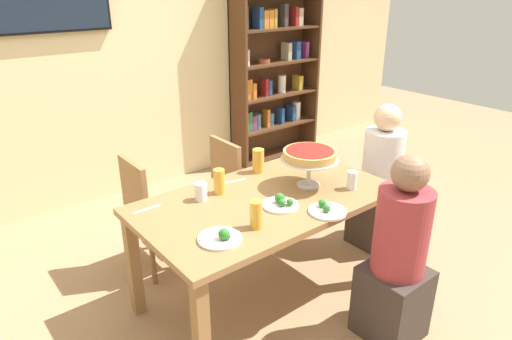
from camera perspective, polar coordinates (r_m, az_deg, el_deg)
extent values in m
plane|color=#9E7A56|center=(3.19, 1.16, -15.48)|extent=(12.00, 12.00, 0.00)
cube|color=beige|center=(4.45, -17.68, 14.43)|extent=(8.00, 0.12, 2.80)
cube|color=olive|center=(2.80, 1.28, -3.84)|extent=(1.59, 0.90, 0.04)
cube|color=olive|center=(2.39, -6.88, -20.14)|extent=(0.07, 0.07, 0.70)
cube|color=olive|center=(3.23, 15.94, -8.32)|extent=(0.07, 0.07, 0.70)
cube|color=olive|center=(2.95, -15.11, -11.49)|extent=(0.07, 0.07, 0.70)
cube|color=olive|center=(3.66, 6.19, -3.62)|extent=(0.07, 0.07, 0.70)
cube|color=#4C2D19|center=(4.91, -2.25, 12.60)|extent=(0.03, 0.30, 2.20)
cube|color=#4C2D19|center=(5.60, 6.85, 13.75)|extent=(0.03, 0.30, 2.20)
cube|color=#4C2D19|center=(5.35, 1.56, 13.46)|extent=(1.10, 0.02, 2.20)
cube|color=#4C2D19|center=(5.53, 2.39, 2.07)|extent=(1.04, 0.28, 0.02)
cube|color=#4C2D19|center=(5.41, 2.45, 5.70)|extent=(1.04, 0.28, 0.02)
cube|color=#4C2D19|center=(5.31, 2.52, 9.48)|extent=(1.04, 0.28, 0.02)
cube|color=#4C2D19|center=(5.24, 2.59, 13.38)|extent=(1.04, 0.28, 0.02)
cube|color=#4C2D19|center=(5.19, 2.67, 17.38)|extent=(1.04, 0.28, 0.02)
cube|color=#B2A88E|center=(5.09, -1.59, 6.01)|extent=(0.05, 0.13, 0.22)
cube|color=#2D6B38|center=(5.12, -1.08, 6.17)|extent=(0.05, 0.13, 0.22)
cube|color=#7A3370|center=(5.16, -0.58, 5.99)|extent=(0.06, 0.13, 0.17)
cylinder|color=#3D7084|center=(5.21, 0.12, 6.16)|extent=(0.10, 0.10, 0.17)
cube|color=orange|center=(5.29, 1.29, 6.59)|extent=(0.04, 0.10, 0.20)
cylinder|color=#3D7084|center=(5.34, 1.85, 6.41)|extent=(0.09, 0.09, 0.14)
cube|color=navy|center=(5.42, 2.99, 6.90)|extent=(0.05, 0.13, 0.19)
cube|color=navy|center=(5.54, 4.42, 7.19)|extent=(0.05, 0.13, 0.18)
cylinder|color=silver|center=(5.59, 5.09, 7.48)|extent=(0.10, 0.10, 0.21)
cube|color=orange|center=(4.99, -1.69, 10.15)|extent=(0.04, 0.13, 0.24)
cube|color=orange|center=(5.03, -1.11, 10.14)|extent=(0.07, 0.10, 0.22)
cube|color=orange|center=(5.07, -0.55, 9.97)|extent=(0.05, 0.13, 0.17)
cube|color=maroon|center=(5.18, 1.08, 10.40)|extent=(0.04, 0.10, 0.20)
cube|color=navy|center=(5.21, 1.47, 10.34)|extent=(0.04, 0.12, 0.17)
cylinder|color=silver|center=(5.34, 3.27, 10.78)|extent=(0.09, 0.09, 0.20)
cube|color=#B7932D|center=(5.52, 5.25, 10.92)|extent=(0.06, 0.13, 0.17)
cylinder|color=silver|center=(4.95, -1.41, 13.93)|extent=(0.11, 0.11, 0.16)
cylinder|color=brown|center=(5.12, 1.02, 13.54)|extent=(0.13, 0.13, 0.04)
cube|color=#B2A88E|center=(5.32, 3.85, 14.68)|extent=(0.05, 0.13, 0.19)
cube|color=navy|center=(5.41, 4.95, 14.81)|extent=(0.06, 0.13, 0.20)
cube|color=#7A3370|center=(5.51, 6.04, 14.84)|extent=(0.05, 0.13, 0.18)
cube|color=#3D3838|center=(4.89, -1.70, 18.53)|extent=(0.06, 0.13, 0.23)
cube|color=navy|center=(5.01, 0.25, 18.59)|extent=(0.05, 0.13, 0.22)
cube|color=orange|center=(5.05, 0.89, 18.42)|extent=(0.07, 0.13, 0.18)
cube|color=orange|center=(5.10, 1.53, 18.46)|extent=(0.06, 0.13, 0.18)
cube|color=#B7932D|center=(5.14, 2.06, 18.54)|extent=(0.04, 0.13, 0.19)
cube|color=#3D3838|center=(5.23, 3.39, 18.86)|extent=(0.05, 0.13, 0.24)
cube|color=maroon|center=(5.34, 4.75, 18.70)|extent=(0.05, 0.13, 0.20)
cube|color=#B2A88E|center=(5.38, 5.25, 18.65)|extent=(0.06, 0.13, 0.19)
cube|color=#382D28|center=(3.75, 14.87, -5.80)|extent=(0.34, 0.34, 0.45)
cylinder|color=silver|center=(3.55, 15.63, 0.95)|extent=(0.30, 0.30, 0.50)
sphere|color=beige|center=(3.44, 16.25, 6.35)|extent=(0.20, 0.20, 0.20)
cube|color=#382D28|center=(2.89, 16.69, -15.57)|extent=(0.34, 0.34, 0.45)
cylinder|color=#993338|center=(2.63, 17.86, -7.40)|extent=(0.30, 0.30, 0.50)
sphere|color=#846047|center=(2.48, 18.83, -0.38)|extent=(0.20, 0.20, 0.20)
cube|color=olive|center=(3.63, -1.43, -2.32)|extent=(0.40, 0.40, 0.04)
cube|color=olive|center=(3.44, -3.85, 0.35)|extent=(0.04, 0.36, 0.42)
cylinder|color=olive|center=(3.95, -0.91, -3.75)|extent=(0.04, 0.04, 0.41)
cylinder|color=olive|center=(3.71, 2.41, -5.65)|extent=(0.04, 0.04, 0.41)
cylinder|color=olive|center=(3.77, -5.14, -5.23)|extent=(0.04, 0.04, 0.41)
cylinder|color=olive|center=(3.52, -1.94, -7.35)|extent=(0.04, 0.04, 0.41)
cube|color=olive|center=(3.34, -11.86, -5.26)|extent=(0.40, 0.40, 0.04)
cube|color=olive|center=(3.17, -15.07, -2.49)|extent=(0.04, 0.36, 0.42)
cylinder|color=olive|center=(3.65, -10.41, -6.57)|extent=(0.04, 0.04, 0.41)
cylinder|color=olive|center=(3.38, -7.51, -8.91)|extent=(0.04, 0.04, 0.41)
cylinder|color=olive|center=(3.53, -15.43, -8.19)|extent=(0.04, 0.04, 0.41)
cylinder|color=olive|center=(3.25, -12.86, -10.80)|extent=(0.04, 0.04, 0.41)
cylinder|color=silver|center=(2.96, 6.59, -1.86)|extent=(0.15, 0.15, 0.01)
cylinder|color=silver|center=(2.92, 6.67, -0.24)|extent=(0.03, 0.03, 0.17)
cylinder|color=silver|center=(2.89, 6.75, 1.38)|extent=(0.37, 0.37, 0.01)
cylinder|color=tan|center=(2.88, 6.77, 1.94)|extent=(0.34, 0.34, 0.05)
cylinder|color=maroon|center=(2.87, 6.80, 2.46)|extent=(0.30, 0.30, 0.00)
cylinder|color=white|center=(2.36, -4.59, -8.59)|extent=(0.23, 0.23, 0.01)
sphere|color=#2D7028|center=(2.33, -3.67, -8.29)|extent=(0.04, 0.04, 0.04)
sphere|color=#2D7028|center=(2.33, -4.05, -8.03)|extent=(0.06, 0.06, 0.06)
sphere|color=#2D7028|center=(2.33, -4.01, -8.11)|extent=(0.05, 0.05, 0.05)
cylinder|color=white|center=(2.68, 3.09, -4.43)|extent=(0.22, 0.22, 0.01)
sphere|color=#2D7028|center=(2.66, 4.31, -4.04)|extent=(0.04, 0.04, 0.04)
sphere|color=#2D7028|center=(2.68, 2.94, -3.57)|extent=(0.06, 0.06, 0.06)
sphere|color=#2D7028|center=(2.65, 3.31, -4.12)|extent=(0.04, 0.04, 0.04)
cylinder|color=white|center=(2.64, 8.97, -5.16)|extent=(0.22, 0.22, 0.01)
sphere|color=#2D7028|center=(2.66, 8.34, -4.15)|extent=(0.05, 0.05, 0.05)
sphere|color=#2D7028|center=(2.61, 8.87, -4.77)|extent=(0.05, 0.05, 0.05)
cylinder|color=gold|center=(2.43, 0.01, -5.64)|extent=(0.07, 0.07, 0.16)
cylinder|color=gold|center=(2.82, -4.65, -1.45)|extent=(0.07, 0.07, 0.16)
cylinder|color=gold|center=(3.12, 0.29, 1.18)|extent=(0.08, 0.08, 0.17)
cylinder|color=white|center=(2.75, -6.95, -2.73)|extent=(0.08, 0.08, 0.11)
cylinder|color=white|center=(3.33, 8.48, 1.68)|extent=(0.06, 0.06, 0.10)
cylinder|color=white|center=(2.94, 11.97, -1.27)|extent=(0.06, 0.06, 0.12)
cube|color=silver|center=(2.72, -13.62, -4.83)|extent=(0.18, 0.02, 0.00)
cube|color=silver|center=(3.00, -2.89, -1.44)|extent=(0.18, 0.05, 0.00)
cube|color=silver|center=(3.45, 6.89, 1.73)|extent=(0.18, 0.03, 0.00)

